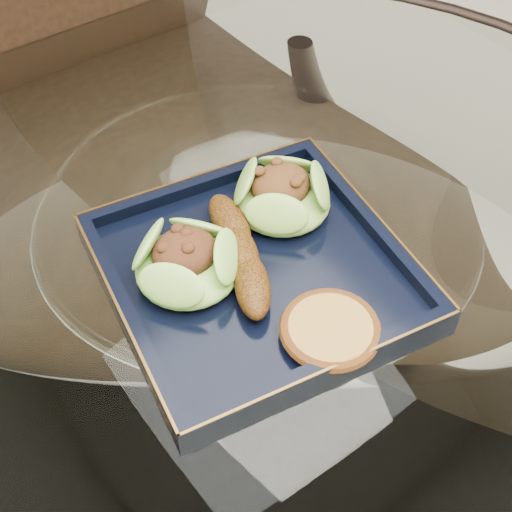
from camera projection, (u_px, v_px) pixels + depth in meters
dining_table at (257, 342)px, 0.84m from camera, size 1.13×1.13×0.77m
dining_chair at (157, 187)px, 1.17m from camera, size 0.39×0.39×0.89m
navy_plate at (256, 277)px, 0.68m from camera, size 0.31×0.31×0.02m
lettuce_wrap_left at (187, 264)px, 0.66m from camera, size 0.12×0.12×0.04m
lettuce_wrap_right at (282, 197)px, 0.72m from camera, size 0.13×0.13×0.04m
roasted_plantain at (240, 252)px, 0.67m from camera, size 0.09×0.16×0.03m
crumb_patty at (330, 331)px, 0.62m from camera, size 0.10×0.10×0.01m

